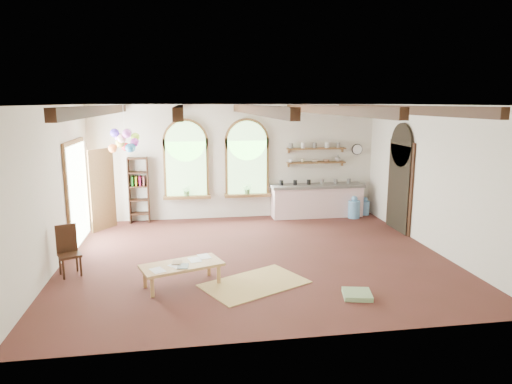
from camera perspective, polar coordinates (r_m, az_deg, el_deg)
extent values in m
plane|color=#4E2520|center=(9.88, -0.10, -8.07)|extent=(8.00, 8.00, 0.00)
cube|color=brown|center=(12.78, -8.71, 2.92)|extent=(1.24, 0.08, 1.64)
cylinder|color=brown|center=(12.70, -8.81, 6.27)|extent=(1.24, 0.08, 1.24)
cube|color=#7AAF69|center=(12.74, -8.71, 2.90)|extent=(1.10, 0.04, 1.50)
cube|color=brown|center=(12.83, -8.60, -0.63)|extent=(1.30, 0.28, 0.08)
cube|color=brown|center=(12.90, -1.13, 3.12)|extent=(1.24, 0.08, 1.64)
cylinder|color=brown|center=(12.82, -1.14, 6.45)|extent=(1.24, 0.08, 1.24)
cube|color=#7AAF69|center=(12.86, -1.11, 3.10)|extent=(1.10, 0.04, 1.50)
cube|color=brown|center=(12.95, -1.06, -0.39)|extent=(1.30, 0.28, 0.08)
cube|color=brown|center=(11.49, -21.42, -0.16)|extent=(0.10, 1.90, 2.50)
cube|color=black|center=(12.18, 17.45, 0.46)|extent=(0.10, 1.30, 2.40)
cube|color=beige|center=(13.27, 7.62, -1.22)|extent=(2.60, 0.55, 0.86)
cube|color=#65635E|center=(13.18, 7.67, 0.77)|extent=(2.68, 0.62, 0.08)
cube|color=brown|center=(13.25, 7.53, 3.68)|extent=(1.70, 0.24, 0.04)
cube|color=brown|center=(13.20, 7.57, 5.40)|extent=(1.70, 0.24, 0.04)
cylinder|color=black|center=(13.68, 12.53, 5.22)|extent=(0.32, 0.04, 0.32)
cube|color=#331810|center=(12.84, -15.56, 0.19)|extent=(0.03, 0.32, 1.80)
cube|color=#331810|center=(12.80, -13.34, 0.26)|extent=(0.03, 0.32, 1.80)
cube|color=tan|center=(8.38, -9.26, -9.03)|extent=(1.57, 1.09, 0.05)
cube|color=tan|center=(8.08, -12.84, -11.49)|extent=(0.06, 0.06, 0.36)
cube|color=tan|center=(8.46, -4.69, -10.19)|extent=(0.06, 0.06, 0.36)
cube|color=tan|center=(8.50, -13.71, -10.37)|extent=(0.06, 0.06, 0.36)
cube|color=tan|center=(8.86, -5.92, -9.21)|extent=(0.06, 0.06, 0.36)
cube|color=#331810|center=(9.42, -22.28, -7.32)|extent=(0.51, 0.51, 0.05)
cube|color=#331810|center=(9.50, -22.63, -5.41)|extent=(0.36, 0.20, 0.57)
cube|color=#D6B56B|center=(8.47, -0.17, -11.38)|extent=(2.13, 1.83, 0.02)
cube|color=gray|center=(8.13, 12.52, -12.39)|extent=(0.56, 0.56, 0.08)
cylinder|color=#5D96C7|center=(13.77, 13.43, -1.94)|extent=(0.27, 0.27, 0.41)
sphere|color=#5D96C7|center=(13.71, 13.48, -0.92)|extent=(0.15, 0.15, 0.15)
cylinder|color=#5D96C7|center=(13.31, 12.15, -2.14)|extent=(0.33, 0.33, 0.50)
sphere|color=#5D96C7|center=(13.24, 12.21, -0.85)|extent=(0.18, 0.18, 0.18)
cylinder|color=silver|center=(11.51, -16.20, 8.35)|extent=(0.01, 0.01, 0.85)
sphere|color=#236B9A|center=(11.49, -15.30, 5.36)|extent=(0.21, 0.21, 0.21)
sphere|color=#C844CD|center=(11.56, -14.92, 6.01)|extent=(0.21, 0.21, 0.21)
sphere|color=#AFFF35|center=(11.70, -14.84, 6.66)|extent=(0.21, 0.21, 0.21)
sphere|color=white|center=(11.66, -15.73, 7.19)|extent=(0.21, 0.21, 0.21)
sphere|color=red|center=(11.78, -15.98, 5.46)|extent=(0.21, 0.21, 0.21)
sphere|color=#57A044|center=(11.82, -16.69, 6.02)|extent=(0.21, 0.21, 0.21)
sphere|color=#B268DE|center=(11.63, -16.73, 6.54)|extent=(0.21, 0.21, 0.21)
sphere|color=#5738EF|center=(11.57, -17.26, 7.08)|extent=(0.21, 0.21, 0.21)
sphere|color=orange|center=(11.47, -17.47, 5.23)|extent=(0.21, 0.21, 0.21)
sphere|color=#F0D054|center=(11.43, -16.63, 5.86)|extent=(0.21, 0.21, 0.21)
sphere|color=#FFC0BB|center=(11.32, -16.43, 6.44)|extent=(0.21, 0.21, 0.21)
sphere|color=#C055C7|center=(11.23, -15.83, 7.05)|extent=(0.21, 0.21, 0.21)
sphere|color=#236B9A|center=(11.43, -15.53, 5.32)|extent=(0.21, 0.21, 0.21)
imported|color=olive|center=(8.44, -10.42, -8.67)|extent=(0.20, 0.26, 0.02)
cube|color=black|center=(8.25, -9.12, -9.14)|extent=(0.21, 0.29, 0.01)
imported|color=#598C4C|center=(12.76, -8.63, 0.18)|extent=(0.27, 0.23, 0.30)
imported|color=#598C4C|center=(12.88, -1.05, 0.41)|extent=(0.27, 0.23, 0.30)
imported|color=white|center=(13.05, 4.36, 3.93)|extent=(0.12, 0.10, 0.10)
imported|color=beige|center=(13.13, 5.85, 3.94)|extent=(0.10, 0.10, 0.09)
imported|color=beige|center=(13.23, 7.32, 3.88)|extent=(0.22, 0.22, 0.05)
imported|color=#8C664C|center=(13.33, 8.77, 3.91)|extent=(0.20, 0.20, 0.06)
imported|color=slate|center=(13.43, 10.21, 4.20)|extent=(0.18, 0.18, 0.19)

